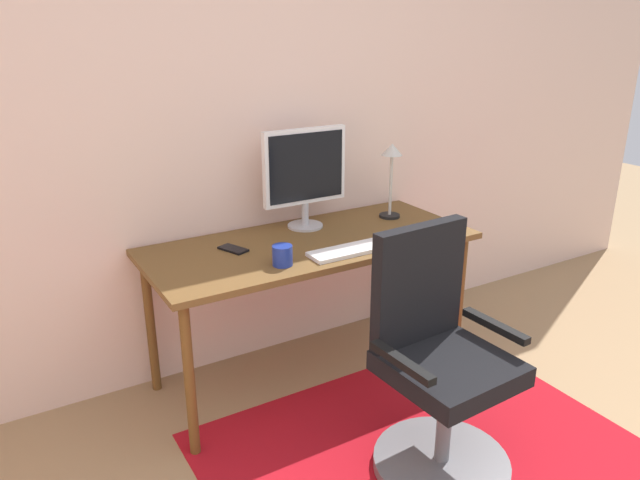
{
  "coord_description": "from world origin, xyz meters",
  "views": [
    {
      "loc": [
        -1.32,
        -0.55,
        1.71
      ],
      "look_at": [
        -0.07,
        1.54,
        0.83
      ],
      "focal_mm": 33.76,
      "sensor_mm": 36.0,
      "label": 1
    }
  ],
  "objects_px": {
    "desk_lamp": "(392,165)",
    "computer_mouse": "(400,235)",
    "keyboard": "(353,250)",
    "cell_phone": "(233,249)",
    "monitor": "(305,171)",
    "coffee_cup": "(282,255)",
    "desk": "(311,254)",
    "office_chair": "(438,379)"
  },
  "relations": [
    {
      "from": "keyboard",
      "to": "desk_lamp",
      "type": "relative_size",
      "value": 1.08
    },
    {
      "from": "desk_lamp",
      "to": "office_chair",
      "type": "relative_size",
      "value": 0.4
    },
    {
      "from": "monitor",
      "to": "desk_lamp",
      "type": "relative_size",
      "value": 1.27
    },
    {
      "from": "monitor",
      "to": "keyboard",
      "type": "relative_size",
      "value": 1.17
    },
    {
      "from": "monitor",
      "to": "keyboard",
      "type": "bearing_deg",
      "value": -88.07
    },
    {
      "from": "keyboard",
      "to": "desk_lamp",
      "type": "bearing_deg",
      "value": 35.78
    },
    {
      "from": "keyboard",
      "to": "cell_phone",
      "type": "height_order",
      "value": "keyboard"
    },
    {
      "from": "coffee_cup",
      "to": "cell_phone",
      "type": "height_order",
      "value": "coffee_cup"
    },
    {
      "from": "desk",
      "to": "computer_mouse",
      "type": "height_order",
      "value": "computer_mouse"
    },
    {
      "from": "desk",
      "to": "keyboard",
      "type": "xyz_separation_m",
      "value": [
        0.09,
        -0.22,
        0.08
      ]
    },
    {
      "from": "monitor",
      "to": "coffee_cup",
      "type": "height_order",
      "value": "monitor"
    },
    {
      "from": "desk",
      "to": "keyboard",
      "type": "height_order",
      "value": "keyboard"
    },
    {
      "from": "coffee_cup",
      "to": "keyboard",
      "type": "bearing_deg",
      "value": -3.14
    },
    {
      "from": "desk",
      "to": "office_chair",
      "type": "xyz_separation_m",
      "value": [
        0.09,
        -0.83,
        -0.27
      ]
    },
    {
      "from": "desk",
      "to": "office_chair",
      "type": "relative_size",
      "value": 1.59
    },
    {
      "from": "cell_phone",
      "to": "office_chair",
      "type": "height_order",
      "value": "office_chair"
    },
    {
      "from": "keyboard",
      "to": "coffee_cup",
      "type": "height_order",
      "value": "coffee_cup"
    },
    {
      "from": "monitor",
      "to": "desk_lamp",
      "type": "bearing_deg",
      "value": -10.69
    },
    {
      "from": "desk",
      "to": "cell_phone",
      "type": "relative_size",
      "value": 11.3
    },
    {
      "from": "office_chair",
      "to": "coffee_cup",
      "type": "bearing_deg",
      "value": 116.31
    },
    {
      "from": "cell_phone",
      "to": "desk_lamp",
      "type": "relative_size",
      "value": 0.35
    },
    {
      "from": "coffee_cup",
      "to": "monitor",
      "type": "bearing_deg",
      "value": 49.58
    },
    {
      "from": "desk_lamp",
      "to": "keyboard",
      "type": "bearing_deg",
      "value": -144.22
    },
    {
      "from": "desk_lamp",
      "to": "office_chair",
      "type": "xyz_separation_m",
      "value": [
        -0.46,
        -0.94,
        -0.62
      ]
    },
    {
      "from": "desk",
      "to": "coffee_cup",
      "type": "height_order",
      "value": "coffee_cup"
    },
    {
      "from": "desk",
      "to": "computer_mouse",
      "type": "distance_m",
      "value": 0.44
    },
    {
      "from": "monitor",
      "to": "computer_mouse",
      "type": "height_order",
      "value": "monitor"
    },
    {
      "from": "keyboard",
      "to": "cell_phone",
      "type": "relative_size",
      "value": 3.07
    },
    {
      "from": "monitor",
      "to": "cell_phone",
      "type": "xyz_separation_m",
      "value": [
        -0.45,
        -0.12,
        -0.29
      ]
    },
    {
      "from": "monitor",
      "to": "computer_mouse",
      "type": "bearing_deg",
      "value": -51.34
    },
    {
      "from": "office_chair",
      "to": "desk",
      "type": "bearing_deg",
      "value": 93.52
    },
    {
      "from": "desk_lamp",
      "to": "computer_mouse",
      "type": "bearing_deg",
      "value": -118.55
    },
    {
      "from": "computer_mouse",
      "to": "desk_lamp",
      "type": "xyz_separation_m",
      "value": [
        0.16,
        0.3,
        0.27
      ]
    },
    {
      "from": "keyboard",
      "to": "computer_mouse",
      "type": "bearing_deg",
      "value": 6.14
    },
    {
      "from": "desk",
      "to": "desk_lamp",
      "type": "distance_m",
      "value": 0.66
    },
    {
      "from": "desk",
      "to": "cell_phone",
      "type": "distance_m",
      "value": 0.38
    },
    {
      "from": "desk_lamp",
      "to": "office_chair",
      "type": "height_order",
      "value": "desk_lamp"
    },
    {
      "from": "coffee_cup",
      "to": "office_chair",
      "type": "xyz_separation_m",
      "value": [
        0.35,
        -0.63,
        -0.38
      ]
    },
    {
      "from": "desk_lamp",
      "to": "cell_phone",
      "type": "bearing_deg",
      "value": -178.01
    },
    {
      "from": "computer_mouse",
      "to": "desk_lamp",
      "type": "height_order",
      "value": "desk_lamp"
    },
    {
      "from": "desk",
      "to": "monitor",
      "type": "height_order",
      "value": "monitor"
    },
    {
      "from": "keyboard",
      "to": "office_chair",
      "type": "relative_size",
      "value": 0.43
    }
  ]
}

